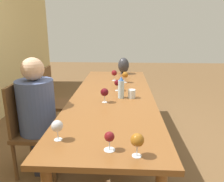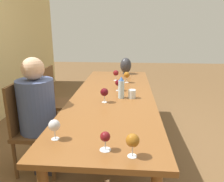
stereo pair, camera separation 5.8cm
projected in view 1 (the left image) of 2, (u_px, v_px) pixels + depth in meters
ground_plane at (113, 151)px, 2.69m from camera, size 14.00×14.00×0.00m
dining_table at (113, 100)px, 2.51m from camera, size 2.70×0.91×0.72m
water_bottle at (121, 88)px, 2.35m from camera, size 0.06×0.06×0.24m
water_tumbler at (132, 94)px, 2.37m from camera, size 0.08×0.08×0.09m
vase at (124, 65)px, 3.59m from camera, size 0.18×0.18×0.27m
wine_glass_0 at (104, 92)px, 2.21m from camera, size 0.08×0.08×0.15m
wine_glass_1 at (117, 83)px, 2.63m from camera, size 0.07×0.07×0.14m
wine_glass_2 at (114, 73)px, 3.13m from camera, size 0.08×0.08×0.15m
wine_glass_3 at (137, 140)px, 1.28m from camera, size 0.08×0.08×0.15m
wine_glass_4 at (109, 137)px, 1.35m from camera, size 0.07×0.07×0.13m
wine_glass_5 at (57, 126)px, 1.47m from camera, size 0.08×0.08×0.14m
wine_glass_6 at (125, 75)px, 3.02m from camera, size 0.08×0.08×0.15m
chair_near at (31, 126)px, 2.22m from camera, size 0.44×0.44×0.94m
chair_far at (56, 100)px, 3.04m from camera, size 0.44×0.44×0.94m
person_near at (39, 114)px, 2.17m from camera, size 0.36×0.36×1.20m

